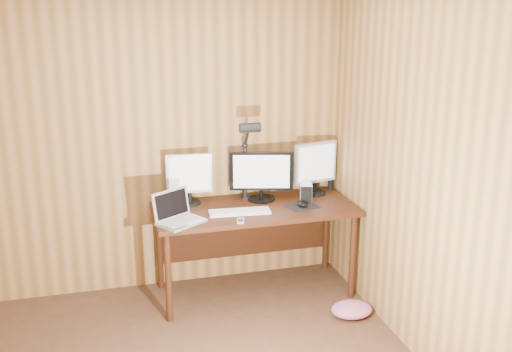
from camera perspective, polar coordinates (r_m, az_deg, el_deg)
name	(u,v)px	position (r m, az deg, el deg)	size (l,w,h in m)	color
room_shell	(156,233)	(2.95, -9.55, -5.37)	(4.00, 4.00, 4.00)	#482C1B
desk	(252,218)	(4.89, -0.37, -4.02)	(1.60, 0.70, 0.75)	#35180B
monitor_center	(261,175)	(4.89, 0.51, 0.06)	(0.51, 0.23, 0.41)	black
monitor_left	(189,178)	(4.82, -6.39, -0.15)	(0.37, 0.17, 0.41)	black
monitor_right	(315,166)	(5.06, 5.67, 0.91)	(0.39, 0.19, 0.45)	black
laptop	(177,215)	(4.48, -7.53, -3.66)	(0.41, 0.39, 0.23)	silver
keyboard	(240,212)	(4.64, -1.57, -3.42)	(0.48, 0.18, 0.02)	white
mousepad	(302,206)	(4.80, 4.41, -2.90)	(0.23, 0.19, 0.00)	black
mouse	(302,204)	(4.79, 4.42, -2.66)	(0.07, 0.12, 0.04)	black
hard_drive	(306,193)	(4.89, 4.77, -1.63)	(0.13, 0.16, 0.15)	silver
phone	(241,221)	(4.47, -1.48, -4.29)	(0.08, 0.11, 0.01)	silver
speaker	(331,183)	(5.24, 7.12, -0.70)	(0.05, 0.05, 0.12)	black
desk_lamp	(248,149)	(4.76, -0.80, 2.54)	(0.16, 0.24, 0.72)	black
fabric_pile	(352,310)	(4.77, 9.09, -12.45)	(0.32, 0.26, 0.10)	#C15D86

